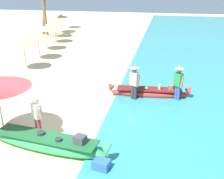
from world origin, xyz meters
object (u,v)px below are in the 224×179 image
at_px(boat_red_midground, 149,92).
at_px(person_vendor_hatted, 134,81).
at_px(boat_green_foreground, 47,143).
at_px(cooler_box, 102,166).
at_px(person_tourist_customer, 37,117).
at_px(person_vendor_assistant, 178,82).

relative_size(boat_red_midground, person_vendor_hatted, 2.28).
distance_m(boat_green_foreground, boat_red_midground, 5.93).
xyz_separation_m(person_vendor_hatted, cooler_box, (-0.30, -5.26, -0.81)).
height_order(boat_red_midground, person_tourist_customer, person_tourist_customer).
bearing_deg(person_vendor_assistant, boat_green_foreground, -131.24).
height_order(boat_red_midground, person_vendor_hatted, person_vendor_hatted).
height_order(boat_green_foreground, person_vendor_assistant, person_vendor_assistant).
xyz_separation_m(boat_green_foreground, person_vendor_assistant, (4.27, 4.88, 0.69)).
height_order(boat_green_foreground, person_tourist_customer, person_tourist_customer).
xyz_separation_m(person_tourist_customer, person_vendor_assistant, (4.79, 4.36, 0.05)).
relative_size(boat_green_foreground, person_vendor_hatted, 2.62).
bearing_deg(cooler_box, person_tourist_customer, 165.87).
distance_m(person_tourist_customer, person_vendor_assistant, 6.48).
bearing_deg(person_tourist_customer, person_vendor_assistant, 42.31).
bearing_deg(person_vendor_assistant, person_tourist_customer, -137.69).
bearing_deg(boat_green_foreground, person_vendor_hatted, 63.20).
height_order(boat_green_foreground, cooler_box, boat_green_foreground).
bearing_deg(boat_red_midground, person_vendor_assistant, -10.87).
relative_size(boat_red_midground, person_tourist_customer, 2.38).
relative_size(boat_red_midground, cooler_box, 8.20).
distance_m(boat_green_foreground, cooler_box, 2.12).
distance_m(person_vendor_hatted, person_tourist_customer, 4.94).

